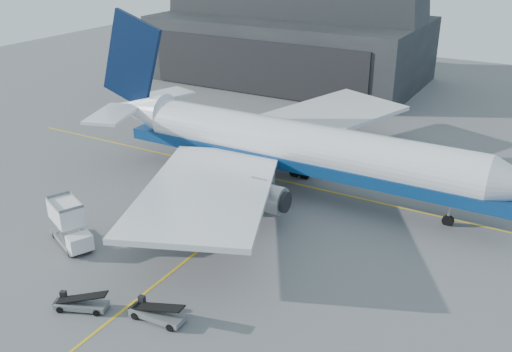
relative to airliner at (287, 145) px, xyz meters
The scene contains 9 objects.
ground 19.28m from the airliner, 92.46° to the right, with size 200.00×200.00×0.00m, color #565659.
taxi_lines 7.90m from the airliner, 97.72° to the right, with size 80.00×42.12×0.02m.
hangar 51.89m from the airliner, 116.16° to the left, with size 50.00×28.30×28.00m.
airliner is the anchor object (origin of this frame).
catering_truck 24.76m from the airliner, 119.32° to the right, with size 6.31×4.43×4.08m.
pushback_tug 10.10m from the airliner, 110.46° to the right, with size 3.81×2.34×1.72m.
belt_loader_a 29.00m from the airliner, 97.56° to the right, with size 4.40×2.84×1.67m.
belt_loader_b 26.94m from the airliner, 85.16° to the right, with size 4.73×1.91×1.78m.
traffic_cone 12.75m from the airliner, 115.24° to the right, with size 0.40×0.40×0.58m.
Camera 1 is at (27.24, -35.14, 27.64)m, focal length 40.00 mm.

